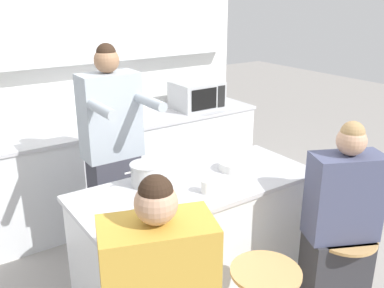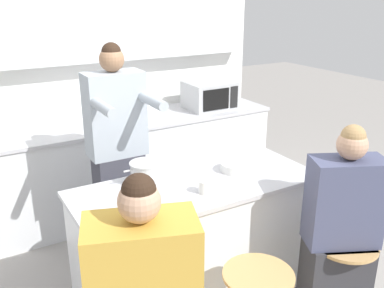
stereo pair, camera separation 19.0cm
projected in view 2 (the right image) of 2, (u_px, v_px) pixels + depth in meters
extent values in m
cube|color=silver|center=(96.00, 70.00, 4.18)|extent=(3.49, 0.06, 2.70)
cube|color=silver|center=(96.00, 20.00, 3.93)|extent=(3.21, 0.16, 0.75)
cube|color=silver|center=(115.00, 168.00, 4.18)|extent=(3.21, 0.65, 0.89)
cube|color=#BCBCC1|center=(112.00, 123.00, 4.02)|extent=(3.24, 0.68, 0.03)
cube|color=silver|center=(197.00, 242.00, 2.90)|extent=(1.58, 0.63, 0.82)
cube|color=#BCBCC1|center=(197.00, 186.00, 2.76)|extent=(1.62, 0.67, 0.03)
cylinder|color=tan|center=(258.00, 275.00, 2.32)|extent=(0.39, 0.39, 0.02)
cylinder|color=#B7BABC|center=(339.00, 286.00, 2.71)|extent=(0.04, 0.04, 0.60)
cylinder|color=tan|center=(345.00, 244.00, 2.60)|extent=(0.39, 0.39, 0.02)
cube|color=#383842|center=(121.00, 211.00, 3.32)|extent=(0.35, 0.22, 0.94)
cube|color=#9EA8B2|center=(115.00, 115.00, 3.06)|extent=(0.41, 0.22, 0.61)
cylinder|color=#9EA8B2|center=(104.00, 108.00, 2.71)|extent=(0.07, 0.34, 0.07)
cylinder|color=#9EA8B2|center=(153.00, 101.00, 2.87)|extent=(0.07, 0.34, 0.07)
sphere|color=#936B4C|center=(112.00, 59.00, 2.93)|extent=(0.17, 0.17, 0.17)
sphere|color=black|center=(111.00, 52.00, 2.91)|extent=(0.14, 0.14, 0.14)
cube|color=gold|center=(143.00, 272.00, 1.91)|extent=(0.57, 0.44, 0.52)
sphere|color=tan|center=(139.00, 202.00, 1.79)|extent=(0.24, 0.24, 0.19)
sphere|color=black|center=(139.00, 191.00, 1.78)|extent=(0.19, 0.19, 0.15)
cube|color=#333338|center=(333.00, 285.00, 2.72)|extent=(0.46, 0.40, 0.63)
cube|color=#474C6B|center=(345.00, 202.00, 2.52)|extent=(0.48, 0.38, 0.54)
sphere|color=tan|center=(352.00, 145.00, 2.40)|extent=(0.23, 0.23, 0.18)
sphere|color=#A37F51|center=(353.00, 137.00, 2.39)|extent=(0.19, 0.19, 0.14)
cylinder|color=#B7BABC|center=(146.00, 173.00, 2.73)|extent=(0.19, 0.19, 0.14)
cylinder|color=#B7BABC|center=(145.00, 163.00, 2.71)|extent=(0.20, 0.20, 0.01)
cylinder|color=#B7BABC|center=(128.00, 171.00, 2.66)|extent=(0.05, 0.01, 0.01)
cylinder|color=#B7BABC|center=(162.00, 164.00, 2.78)|extent=(0.05, 0.01, 0.01)
cylinder|color=white|center=(236.00, 167.00, 2.94)|extent=(0.21, 0.21, 0.06)
cylinder|color=white|center=(205.00, 187.00, 2.61)|extent=(0.08, 0.08, 0.08)
torus|color=white|center=(212.00, 184.00, 2.64)|extent=(0.04, 0.01, 0.04)
ellipsoid|color=yellow|center=(136.00, 210.00, 2.37)|extent=(0.11, 0.04, 0.05)
ellipsoid|color=yellow|center=(129.00, 209.00, 2.38)|extent=(0.09, 0.11, 0.05)
ellipsoid|color=yellow|center=(139.00, 207.00, 2.41)|extent=(0.10, 0.10, 0.05)
cube|color=#B2B5B7|center=(209.00, 95.00, 4.44)|extent=(0.48, 0.38, 0.28)
cube|color=black|center=(216.00, 100.00, 4.26)|extent=(0.30, 0.01, 0.21)
cube|color=black|center=(234.00, 97.00, 4.36)|extent=(0.09, 0.01, 0.22)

